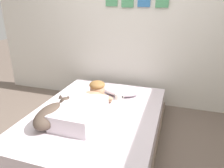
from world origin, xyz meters
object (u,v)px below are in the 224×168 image
Objects in this scene: cell_phone at (66,115)px; pillow at (121,90)px; bed at (97,124)px; person_lying at (85,106)px; coffee_cup at (118,96)px; dog at (53,114)px.

pillow is at bearing 59.64° from cell_phone.
bed is 3.71× the size of pillow.
coffee_cup is at bearing 63.67° from person_lying.
cell_phone is (-0.30, -0.17, 0.18)m from bed.
person_lying is 0.55m from coffee_cup.
bed is 0.56m from dog.
pillow is 0.17m from coffee_cup.
pillow is 4.16× the size of coffee_cup.
dog reaches higher than cell_phone.
coffee_cup reaches higher than bed.
dog is 0.21m from cell_phone.
coffee_cup is (0.15, 0.41, 0.21)m from bed.
bed is 15.45× the size of coffee_cup.
person_lying is 0.25m from cell_phone.
dog is (-0.24, -0.27, -0.00)m from person_lying.
dog is 4.11× the size of cell_phone.
coffee_cup is at bearing 52.53° from cell_phone.
bed is at bearing 41.68° from person_lying.
cell_phone is at bearing -120.36° from pillow.
person_lying is at bearing -116.33° from coffee_cup.
person_lying is 1.60× the size of dog.
person_lying is at bearing 24.29° from cell_phone.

